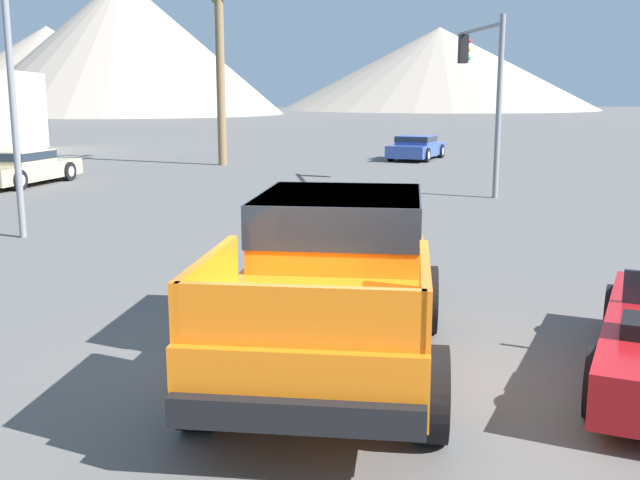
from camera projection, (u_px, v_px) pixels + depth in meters
name	position (u px, v px, depth m)	size (l,w,h in m)	color
ground_plane	(325.00, 370.00, 8.18)	(320.00, 320.00, 0.00)	#5B5956
orange_pickup_truck	(335.00, 270.00, 8.29)	(3.22, 5.48, 1.82)	orange
parked_car_blue	(416.00, 147.00, 34.21)	(3.53, 4.41, 1.09)	#334C9E
parked_car_tan	(20.00, 167.00, 24.67)	(3.27, 4.86, 1.14)	tan
traffic_light_main	(482.00, 71.00, 22.58)	(0.38, 4.07, 5.14)	slate
palm_tree_short	(220.00, 16.00, 30.48)	(2.88, 2.88, 8.07)	brown
distant_mountain_range	(252.00, 62.00, 127.36)	(123.06, 78.28, 19.66)	gray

